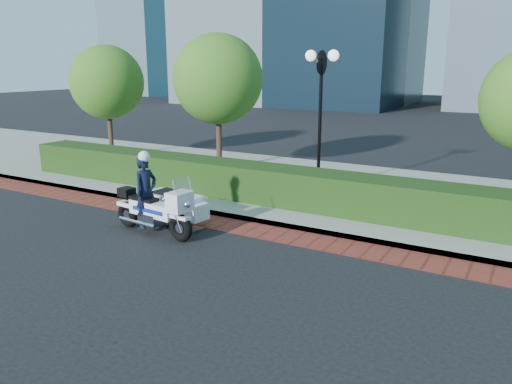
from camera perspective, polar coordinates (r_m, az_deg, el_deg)
The scene contains 8 objects.
ground at distance 11.61m, azimuth -7.81°, elevation -5.70°, with size 120.00×120.00×0.00m, color black.
brick_strip at distance 12.76m, azimuth -3.70°, elevation -3.70°, with size 60.00×1.00×0.01m, color maroon.
sidewalk at distance 16.52m, azimuth 4.95°, elevation 0.76°, with size 60.00×8.00×0.15m, color gray.
hedge_main at distance 14.31m, azimuth 0.91°, elevation 1.02°, with size 18.00×1.20×1.00m, color black.
lamppost at distance 14.96m, azimuth 7.39°, elevation 10.45°, with size 1.02×0.70×4.21m.
tree_a at distance 21.81m, azimuth -16.67°, elevation 11.90°, with size 3.00×3.00×4.58m.
tree_b at distance 18.23m, azimuth -4.38°, elevation 12.73°, with size 3.20×3.20×4.89m.
police_motorcycle at distance 12.39m, azimuth -10.87°, elevation -1.20°, with size 2.48×1.85×2.00m.
Camera 1 is at (6.75, -8.57, 3.98)m, focal length 35.00 mm.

